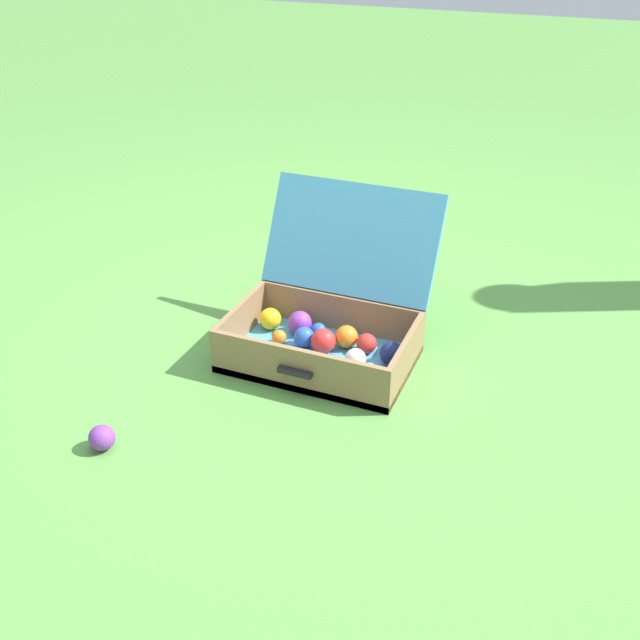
% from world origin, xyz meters
% --- Properties ---
extents(ground_plane, '(16.00, 16.00, 0.00)m').
position_xyz_m(ground_plane, '(0.00, 0.00, 0.00)').
color(ground_plane, '#569342').
extents(open_suitcase, '(0.59, 0.59, 0.49)m').
position_xyz_m(open_suitcase, '(0.03, -0.00, 0.11)').
color(open_suitcase, '#4799C6').
rests_on(open_suitcase, ground).
extents(stray_ball_on_grass, '(0.07, 0.07, 0.07)m').
position_xyz_m(stray_ball_on_grass, '(-0.36, -0.70, 0.04)').
color(stray_ball_on_grass, purple).
rests_on(stray_ball_on_grass, ground).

